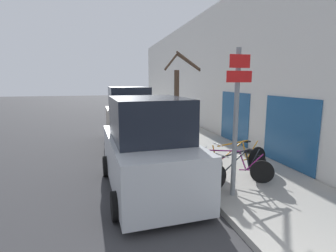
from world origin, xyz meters
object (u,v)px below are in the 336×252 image
Objects in this scene: signpost at (236,118)px; bicycle_0 at (239,170)px; pedestrian_near at (180,110)px; parked_car_0 at (148,150)px; parked_car_1 at (129,120)px; bicycle_2 at (236,160)px; street_tree at (178,102)px; bicycle_1 at (230,167)px.

bicycle_0 is (0.47, 0.58, -1.44)m from signpost.
parked_car_0 is at bearing 84.29° from pedestrian_near.
parked_car_1 is 4.89m from pedestrian_near.
pedestrian_near is (0.86, 8.23, 0.52)m from bicycle_2.
parked_car_1 is 2.40m from street_tree.
parked_car_1 reaches higher than pedestrian_near.
parked_car_1 is (0.02, 4.95, 0.07)m from parked_car_0.
signpost reaches higher than bicycle_0.
bicycle_1 is 8.77m from pedestrian_near.
signpost is at bearing 137.21° from bicycle_2.
pedestrian_near reaches higher than bicycle_2.
bicycle_0 is 0.56× the size of street_tree.
signpost reaches higher than bicycle_2.
parked_car_0 is (-1.80, 1.11, -0.90)m from signpost.
bicycle_0 is 0.92× the size of bicycle_2.
pedestrian_near is at bearing 80.25° from signpost.
bicycle_2 is (0.78, 1.32, -1.42)m from signpost.
bicycle_1 is at bearing -68.67° from parked_car_1.
parked_car_0 reaches higher than bicycle_0.
bicycle_2 is 0.61× the size of street_tree.
bicycle_1 is 2.25m from parked_car_0.
bicycle_0 is 0.48× the size of parked_car_1.
bicycle_0 is at bearing 99.06° from pedestrian_near.
parked_car_0 is at bearing 82.36° from bicycle_2.
bicycle_2 is at bearing -41.50° from bicycle_0.
bicycle_0 is at bearing -130.87° from bicycle_1.
signpost is at bearing -74.89° from parked_car_1.
bicycle_0 is at bearing -15.94° from parked_car_0.
bicycle_2 is 5.42m from parked_car_1.
parked_car_1 is (-2.56, 4.74, 0.58)m from bicycle_2.
bicycle_0 is at bearing -68.89° from parked_car_1.
bicycle_0 is 2.40m from parked_car_0.
bicycle_2 is at bearing 59.48° from signpost.
pedestrian_near is at bearing 44.27° from parked_car_1.
parked_car_1 is (-2.15, 5.16, 0.62)m from bicycle_1.
bicycle_0 is 0.80m from bicycle_2.
bicycle_0 is 0.33m from bicycle_1.
street_tree reaches higher than bicycle_1.
parked_car_1 is at bearing 62.06° from pedestrian_near.
signpost is 0.76× the size of parked_car_1.
bicycle_1 is 0.46× the size of parked_car_0.
street_tree is at bearing 88.07° from pedestrian_near.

